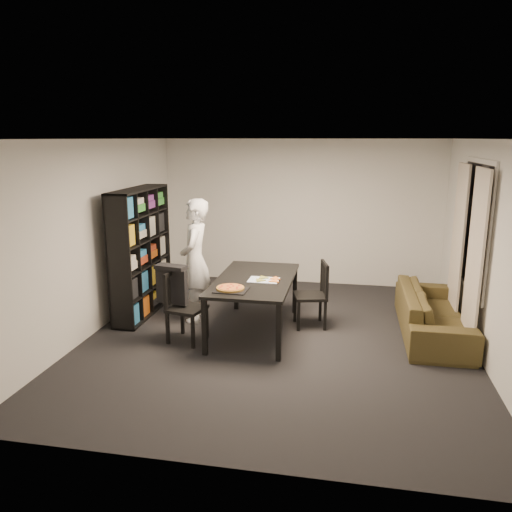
% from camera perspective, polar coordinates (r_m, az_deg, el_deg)
% --- Properties ---
extents(room, '(5.01, 5.51, 2.61)m').
position_cam_1_polar(room, '(6.39, 2.58, 1.48)').
color(room, black).
rests_on(room, ground).
extents(window_pane, '(0.02, 1.40, 1.60)m').
position_cam_1_polar(window_pane, '(7.06, 23.75, 3.15)').
color(window_pane, black).
rests_on(window_pane, room).
extents(window_frame, '(0.03, 1.52, 1.72)m').
position_cam_1_polar(window_frame, '(7.06, 23.71, 3.16)').
color(window_frame, white).
rests_on(window_frame, room).
extents(curtain_left, '(0.03, 0.70, 2.25)m').
position_cam_1_polar(curtain_left, '(6.61, 23.72, -0.58)').
color(curtain_left, beige).
rests_on(curtain_left, room).
extents(curtain_right, '(0.03, 0.70, 2.25)m').
position_cam_1_polar(curtain_right, '(7.61, 22.04, 1.28)').
color(curtain_right, beige).
rests_on(curtain_right, room).
extents(bookshelf, '(0.35, 1.50, 1.90)m').
position_cam_1_polar(bookshelf, '(7.62, -13.03, 0.40)').
color(bookshelf, black).
rests_on(bookshelf, room).
extents(dining_table, '(1.02, 1.83, 0.76)m').
position_cam_1_polar(dining_table, '(6.76, -0.16, -3.13)').
color(dining_table, black).
rests_on(dining_table, room).
extents(chair_left, '(0.51, 0.51, 0.94)m').
position_cam_1_polar(chair_left, '(6.61, -8.60, -5.14)').
color(chair_left, black).
rests_on(chair_left, room).
extents(chair_right, '(0.52, 0.52, 0.93)m').
position_cam_1_polar(chair_right, '(7.07, 6.94, -3.88)').
color(chair_right, black).
rests_on(chair_right, room).
extents(draped_jacket, '(0.44, 0.26, 0.52)m').
position_cam_1_polar(draped_jacket, '(6.60, -9.63, -3.02)').
color(draped_jacket, black).
rests_on(draped_jacket, chair_left).
extents(person, '(0.51, 0.70, 1.78)m').
position_cam_1_polar(person, '(7.25, -6.98, -0.49)').
color(person, white).
rests_on(person, room).
extents(baking_tray, '(0.41, 0.34, 0.01)m').
position_cam_1_polar(baking_tray, '(6.22, -2.86, -3.92)').
color(baking_tray, black).
rests_on(baking_tray, dining_table).
extents(pepperoni_pizza, '(0.35, 0.35, 0.03)m').
position_cam_1_polar(pepperoni_pizza, '(6.24, -2.95, -3.66)').
color(pepperoni_pizza, olive).
rests_on(pepperoni_pizza, dining_table).
extents(kitchen_towel, '(0.41, 0.31, 0.01)m').
position_cam_1_polar(kitchen_towel, '(6.66, 0.88, -2.76)').
color(kitchen_towel, white).
rests_on(kitchen_towel, dining_table).
extents(pizza_slices, '(0.41, 0.36, 0.01)m').
position_cam_1_polar(pizza_slices, '(6.65, 1.37, -2.68)').
color(pizza_slices, '#BF8D3B').
rests_on(pizza_slices, dining_table).
extents(sofa, '(0.82, 2.09, 0.61)m').
position_cam_1_polar(sofa, '(7.21, 19.56, -6.12)').
color(sofa, '#382B16').
rests_on(sofa, room).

